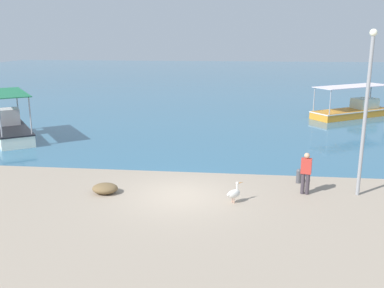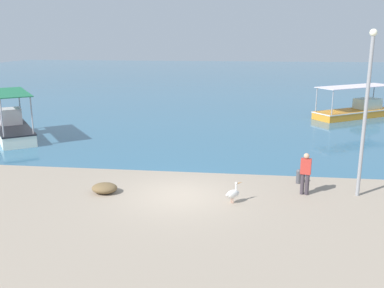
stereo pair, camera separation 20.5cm
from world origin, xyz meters
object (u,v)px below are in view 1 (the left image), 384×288
at_px(pelican, 234,193).
at_px(net_pile, 105,188).
at_px(fishing_boat_far_right, 353,110).
at_px(fishing_boat_outer, 11,129).
at_px(lamp_post, 366,106).
at_px(mooring_bollard, 299,175).
at_px(fisherman_standing, 306,172).

height_order(pelican, net_pile, pelican).
bearing_deg(fishing_boat_far_right, pelican, -115.22).
relative_size(fishing_boat_outer, pelican, 6.72).
xyz_separation_m(lamp_post, mooring_bollard, (-2.14, 1.19, -3.20)).
distance_m(pelican, lamp_post, 5.95).
bearing_deg(mooring_bollard, net_pile, -164.72).
relative_size(fishing_boat_far_right, net_pile, 6.41).
distance_m(pelican, net_pile, 5.14).
xyz_separation_m(fishing_boat_far_right, net_pile, (-13.96, -18.34, -0.36)).
height_order(fishing_boat_far_right, mooring_bollard, fishing_boat_far_right).
relative_size(mooring_bollard, fisherman_standing, 0.37).
relative_size(fishing_boat_far_right, pelican, 8.20).
relative_size(fishing_boat_far_right, mooring_bollard, 10.42).
distance_m(fisherman_standing, net_pile, 7.98).
xyz_separation_m(fishing_boat_far_right, fishing_boat_outer, (-22.44, -10.02, 0.09)).
bearing_deg(net_pile, lamp_post, 5.45).
height_order(fishing_boat_far_right, lamp_post, lamp_post).
xyz_separation_m(fishing_boat_far_right, lamp_post, (-4.00, -17.39, 2.98)).
xyz_separation_m(fishing_boat_far_right, pelican, (-8.84, -18.77, -0.19)).
bearing_deg(net_pile, fisherman_standing, 5.91).
bearing_deg(lamp_post, pelican, -164.02).
height_order(fishing_boat_far_right, fishing_boat_outer, fishing_boat_outer).
xyz_separation_m(fisherman_standing, net_pile, (-7.90, -0.82, -0.71)).
height_order(lamp_post, mooring_bollard, lamp_post).
bearing_deg(pelican, fishing_boat_far_right, 64.78).
relative_size(lamp_post, mooring_bollard, 10.09).
height_order(pelican, fisherman_standing, fisherman_standing).
bearing_deg(fishing_boat_outer, net_pile, -44.45).
distance_m(lamp_post, mooring_bollard, 4.03).
height_order(mooring_bollard, net_pile, mooring_bollard).
bearing_deg(pelican, mooring_bollard, 43.60).
bearing_deg(lamp_post, fishing_boat_far_right, 77.04).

